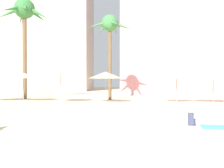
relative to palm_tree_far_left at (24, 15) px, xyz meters
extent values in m
plane|color=beige|center=(8.72, -16.38, -7.26)|extent=(120.00, 120.00, 0.00)
cube|color=pink|center=(16.85, 11.28, 2.49)|extent=(17.52, 10.69, 19.51)
cube|color=#BCB7AD|center=(-4.97, 20.01, 5.93)|extent=(15.46, 8.30, 26.39)
cylinder|color=brown|center=(0.00, 0.01, -3.35)|extent=(0.36, 0.36, 7.84)
sphere|color=#387A3D|center=(0.00, 0.01, 0.57)|extent=(1.76, 1.76, 1.76)
cone|color=#387A3D|center=(1.40, -0.21, 0.02)|extent=(2.18, 0.72, 1.44)
cone|color=#387A3D|center=(0.70, 1.36, 0.25)|extent=(1.38, 2.19, 1.01)
cone|color=#387A3D|center=(-0.79, 1.25, 0.13)|extent=(1.53, 2.08, 1.24)
cone|color=#387A3D|center=(-1.48, 0.01, 0.16)|extent=(2.23, 0.39, 1.20)
cone|color=#387A3D|center=(-0.55, -1.36, 0.16)|extent=(1.20, 2.21, 1.19)
cone|color=#387A3D|center=(0.64, -1.35, 0.22)|extent=(1.31, 2.21, 1.08)
cylinder|color=brown|center=(7.47, -0.47, -4.08)|extent=(0.27, 0.27, 6.36)
sphere|color=#428447|center=(7.47, -0.47, -0.90)|extent=(1.38, 1.38, 1.38)
cone|color=#428447|center=(8.58, -0.32, -1.18)|extent=(1.68, 0.53, 0.83)
cone|color=#428447|center=(7.80, 0.58, -1.24)|extent=(0.79, 1.65, 0.94)
cone|color=#428447|center=(6.72, 0.32, -1.27)|extent=(1.32, 1.38, 1.01)
cone|color=#428447|center=(6.44, -0.95, -1.16)|extent=(1.64, 0.97, 0.81)
cone|color=#428447|center=(7.89, -1.52, -1.14)|extent=(0.91, 1.66, 0.77)
cylinder|color=gray|center=(12.40, -3.31, -6.21)|extent=(0.06, 0.06, 2.12)
cone|color=beige|center=(12.40, -3.31, -5.34)|extent=(2.21, 2.21, 0.38)
cylinder|color=gray|center=(7.38, -3.65, -6.16)|extent=(0.06, 0.06, 2.21)
cone|color=beige|center=(7.38, -3.65, -5.29)|extent=(2.38, 2.38, 0.47)
cylinder|color=gray|center=(1.11, -2.86, -6.19)|extent=(0.06, 0.06, 2.16)
cone|color=beige|center=(1.11, -2.86, -5.29)|extent=(2.56, 2.56, 0.37)
cylinder|color=gray|center=(4.15, -3.60, -6.06)|extent=(0.06, 0.06, 2.41)
cone|color=white|center=(4.15, -3.60, -5.03)|extent=(2.39, 2.39, 0.36)
cylinder|color=gray|center=(14.91, -3.37, -6.14)|extent=(0.06, 0.06, 2.25)
cone|color=white|center=(14.91, -3.37, -5.29)|extent=(2.73, 2.73, 0.53)
cube|color=#3A3E5F|center=(11.16, -12.47, -7.05)|extent=(0.23, 0.32, 0.42)
cube|color=#2E324C|center=(11.28, -12.49, -7.14)|extent=(0.09, 0.22, 0.18)
camera|label=1|loc=(8.97, -21.45, -5.73)|focal=40.60mm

